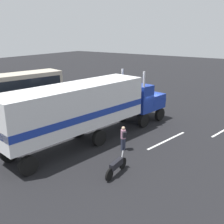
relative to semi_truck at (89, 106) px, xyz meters
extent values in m
plane|color=black|center=(5.75, -1.04, -2.52)|extent=(120.00, 120.00, 0.00)
cube|color=silver|center=(3.10, -4.54, -2.52)|extent=(4.35, 1.02, 0.01)
cube|color=#193399|center=(6.75, -1.09, -0.82)|extent=(2.17, 2.75, 1.20)
cube|color=#193399|center=(5.17, -0.84, -0.32)|extent=(1.78, 2.69, 2.20)
cube|color=silver|center=(7.68, -1.24, -0.82)|extent=(0.41, 2.09, 1.08)
cube|color=#193399|center=(6.75, -1.09, -0.76)|extent=(2.18, 2.79, 0.36)
cylinder|color=silver|center=(4.80, 0.34, 0.28)|extent=(0.18, 0.18, 3.40)
cylinder|color=silver|center=(4.45, -1.84, 0.28)|extent=(0.18, 0.18, 3.40)
cube|color=silver|center=(-1.10, 0.17, 0.23)|extent=(10.78, 4.23, 2.80)
cube|color=#193399|center=(-1.10, 0.17, -0.19)|extent=(10.79, 4.27, 0.44)
cylinder|color=silver|center=(5.79, 0.38, -1.57)|extent=(1.39, 0.84, 0.64)
cylinder|color=black|center=(7.22, -0.05, -1.97)|extent=(1.13, 0.47, 1.10)
cylinder|color=black|center=(6.87, -2.23, -1.97)|extent=(1.13, 0.47, 1.10)
cylinder|color=black|center=(4.95, 0.31, -1.97)|extent=(1.13, 0.47, 1.10)
cylinder|color=black|center=(4.60, -1.86, -1.97)|extent=(1.13, 0.47, 1.10)
cylinder|color=black|center=(0.06, 1.10, -1.97)|extent=(1.13, 0.47, 1.10)
cylinder|color=black|center=(-0.29, -1.07, -1.97)|extent=(1.13, 0.47, 1.10)
cylinder|color=black|center=(-5.12, 1.93, -1.97)|extent=(1.13, 0.47, 1.10)
cylinder|color=black|center=(-5.47, -0.24, -1.97)|extent=(1.13, 0.47, 1.10)
cylinder|color=#2D3347|center=(-0.04, -2.75, -2.11)|extent=(0.18, 0.18, 0.82)
cylinder|color=#2D3347|center=(0.09, -2.83, -2.11)|extent=(0.18, 0.18, 0.82)
cylinder|color=#A5728C|center=(0.02, -2.79, -1.41)|extent=(0.34, 0.34, 0.58)
sphere|color=tan|center=(0.02, -2.79, -1.01)|extent=(0.23, 0.23, 0.23)
cube|color=black|center=(-0.08, -2.96, -1.39)|extent=(0.31, 0.27, 0.36)
cube|color=#BFB29E|center=(1.68, 11.59, -0.57)|extent=(11.29, 4.99, 2.90)
cube|color=black|center=(1.68, 11.59, 0.01)|extent=(10.66, 4.88, 0.90)
cylinder|color=black|center=(5.93, 11.75, -2.02)|extent=(1.04, 0.50, 1.00)
cylinder|color=black|center=(5.42, 9.56, -2.02)|extent=(1.04, 0.50, 1.00)
cylinder|color=black|center=(-2.05, -4.06, -2.19)|extent=(0.66, 0.14, 0.66)
cylinder|color=black|center=(-3.50, -4.15, -2.19)|extent=(0.66, 0.14, 0.66)
cube|color=black|center=(-2.77, -4.11, -1.91)|extent=(1.11, 0.30, 0.36)
cylinder|color=silver|center=(-2.15, -4.07, -1.74)|extent=(0.29, 0.09, 0.69)
camera|label=1|loc=(-13.33, -11.04, 4.92)|focal=42.20mm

